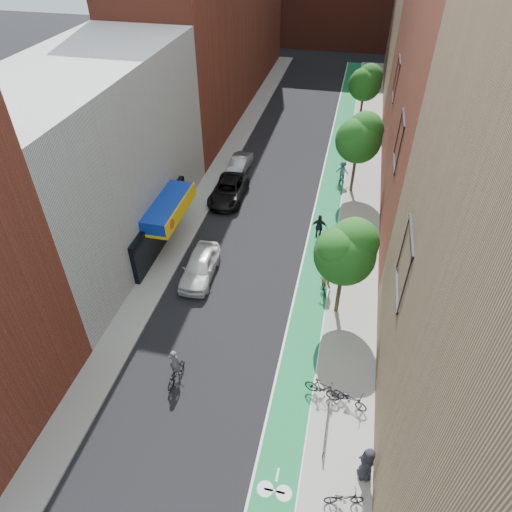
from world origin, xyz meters
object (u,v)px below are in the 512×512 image
Objects in this scene: parked_car_silver at (239,165)px; cyclist_lead at (176,370)px; parked_car_black at (228,190)px; cyclist_lane_far at (342,174)px; pedestrian at (367,464)px; cyclist_lane_mid at (319,232)px; parked_car_white at (200,266)px; cyclist_lane_near at (325,281)px.

parked_car_silver is 21.99m from cyclist_lead.
cyclist_lead is at bearing -84.10° from parked_car_black.
cyclist_lane_far is at bearing 2.39° from parked_car_silver.
cyclist_lead and pedestrian have the same top height.
cyclist_lane_mid reaches higher than cyclist_lead.
parked_car_white is 14.03m from parked_car_silver.
parked_car_white is at bearing -12.65° from cyclist_lane_near.
parked_car_black is 2.77× the size of pedestrian.
parked_car_black is at bearing -83.76° from parked_car_silver.
cyclist_lead is 10.55m from cyclist_lane_near.
parked_car_white reaches higher than parked_car_silver.
parked_car_white is at bearing -83.07° from parked_car_silver.
pedestrian is (10.86, -10.86, 0.31)m from parked_car_white.
cyclist_lane_near reaches higher than parked_car_black.
cyclist_lane_near is at bearing 173.18° from pedestrian.
pedestrian is at bearing -61.09° from parked_car_black.
cyclist_lane_mid is (7.74, -4.25, 0.18)m from parked_car_black.
cyclist_lane_far is (7.96, 13.92, 0.13)m from parked_car_white.
parked_car_black is at bearing -171.81° from pedestrian.
parked_car_white is 16.03m from cyclist_lane_far.
parked_car_silver is 2.01× the size of cyclist_lead.
cyclist_lead is at bearing -81.18° from parked_car_silver.
cyclist_lane_mid reaches higher than parked_car_white.
cyclist_lane_mid reaches higher than cyclist_lane_near.
cyclist_lane_mid is (-0.95, 5.01, 0.04)m from cyclist_lane_near.
parked_car_silver is 11.82m from cyclist_lane_mid.
parked_car_white is at bearing -86.33° from parked_car_black.
cyclist_lane_mid is at bearing 34.40° from parked_car_white.
cyclist_lane_far is (0.95, 8.62, 0.01)m from cyclist_lane_mid.
cyclist_lane_far is (-0.00, 13.63, 0.05)m from cyclist_lane_near.
cyclist_lead is at bearing 86.27° from cyclist_lane_far.
cyclist_lane_mid is at bearing -44.50° from parked_car_silver.
parked_car_white is at bearing 39.48° from cyclist_lane_mid.
pedestrian is (2.90, -24.77, 0.18)m from cyclist_lane_far.
cyclist_lane_near is 0.89× the size of cyclist_lane_mid.
cyclist_lane_near is at bearing 103.13° from cyclist_lane_mid.
parked_car_white is 0.88× the size of parked_car_black.
cyclist_lane_mid is (8.00, -8.70, 0.23)m from parked_car_silver.
parked_car_silver is 2.17× the size of pedestrian.
cyclist_lead is at bearing 68.91° from cyclist_lane_mid.
cyclist_lane_near is 5.10m from cyclist_lane_mid.
cyclist_lead reaches higher than parked_car_black.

